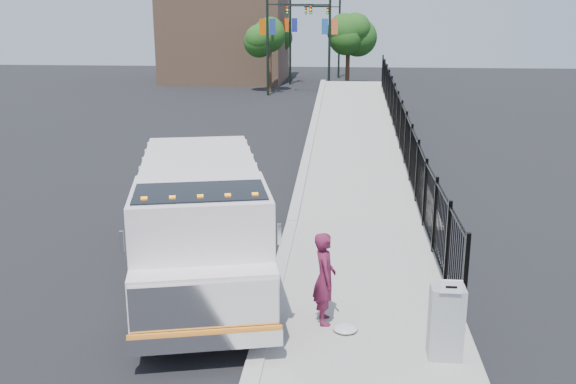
{
  "coord_description": "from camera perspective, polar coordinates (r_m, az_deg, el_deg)",
  "views": [
    {
      "loc": [
        1.36,
        -12.7,
        5.6
      ],
      "look_at": [
        0.06,
        2.0,
        1.52
      ],
      "focal_mm": 40.0,
      "sensor_mm": 36.0,
      "label": 1
    }
  ],
  "objects": [
    {
      "name": "worker",
      "position": [
        11.77,
        3.27,
        -7.64
      ],
      "size": [
        0.51,
        0.69,
        1.74
      ],
      "primitive_type": "imported",
      "rotation": [
        0.0,
        0.0,
        1.72
      ],
      "color": "maroon",
      "rests_on": "sidewalk"
    },
    {
      "name": "light_pole_2",
      "position": [
        54.1,
        0.53,
        14.16
      ],
      "size": [
        3.78,
        0.22,
        8.0
      ],
      "color": "black",
      "rests_on": "ground"
    },
    {
      "name": "sidewalk",
      "position": [
        12.06,
        7.33,
        -12.02
      ],
      "size": [
        3.55,
        12.0,
        0.12
      ],
      "primitive_type": "cube",
      "color": "#9E998E",
      "rests_on": "ground"
    },
    {
      "name": "tree_1",
      "position": [
        53.66,
        5.38,
        13.65
      ],
      "size": [
        2.85,
        2.85,
        5.43
      ],
      "color": "#382314",
      "rests_on": "ground"
    },
    {
      "name": "light_pole_1",
      "position": [
        47.32,
        3.34,
        13.95
      ],
      "size": [
        3.77,
        0.22,
        8.0
      ],
      "color": "black",
      "rests_on": "ground"
    },
    {
      "name": "tree_0",
      "position": [
        48.47,
        -1.68,
        13.5
      ],
      "size": [
        2.54,
        2.54,
        5.27
      ],
      "color": "#382314",
      "rests_on": "ground"
    },
    {
      "name": "iron_fence",
      "position": [
        25.24,
        9.97,
        4.5
      ],
      "size": [
        0.1,
        28.0,
        1.8
      ],
      "primitive_type": "cube",
      "color": "black",
      "rests_on": "ground"
    },
    {
      "name": "utility_cabinet",
      "position": [
        11.01,
        13.87,
        -11.21
      ],
      "size": [
        0.55,
        0.4,
        1.25
      ],
      "primitive_type": "cube",
      "color": "gray",
      "rests_on": "sidewalk"
    },
    {
      "name": "building",
      "position": [
        57.66,
        -5.46,
        13.81
      ],
      "size": [
        10.0,
        10.0,
        8.0
      ],
      "primitive_type": "cube",
      "color": "#8C664C",
      "rests_on": "ground"
    },
    {
      "name": "ramp",
      "position": [
        29.25,
        6.47,
        4.33
      ],
      "size": [
        3.95,
        24.06,
        3.19
      ],
      "primitive_type": "cube",
      "rotation": [
        0.06,
        0.0,
        0.0
      ],
      "color": "#9E998E",
      "rests_on": "ground"
    },
    {
      "name": "debris",
      "position": [
        11.81,
        5.11,
        -11.96
      ],
      "size": [
        0.45,
        0.45,
        0.11
      ],
      "primitive_type": "ellipsoid",
      "color": "silver",
      "rests_on": "sidewalk"
    },
    {
      "name": "arrow_sign",
      "position": [
        10.5,
        14.31,
        -8.15
      ],
      "size": [
        0.35,
        0.04,
        0.22
      ],
      "primitive_type": "cube",
      "color": "white",
      "rests_on": "utility_cabinet"
    },
    {
      "name": "light_pole_3",
      "position": [
        59.83,
        4.29,
        14.24
      ],
      "size": [
        3.78,
        0.22,
        8.0
      ],
      "color": "black",
      "rests_on": "ground"
    },
    {
      "name": "light_pole_0",
      "position": [
        46.44,
        -1.45,
        13.94
      ],
      "size": [
        3.77,
        0.22,
        8.0
      ],
      "color": "black",
      "rests_on": "ground"
    },
    {
      "name": "truck",
      "position": [
        13.7,
        -7.77,
        -2.07
      ],
      "size": [
        4.21,
        8.18,
        2.68
      ],
      "rotation": [
        0.0,
        0.0,
        0.23
      ],
      "color": "black",
      "rests_on": "ground"
    },
    {
      "name": "ground",
      "position": [
        13.95,
        -0.98,
        -8.21
      ],
      "size": [
        120.0,
        120.0,
        0.0
      ],
      "primitive_type": "plane",
      "color": "black",
      "rests_on": "ground"
    },
    {
      "name": "tree_2",
      "position": [
        59.76,
        -1.18,
        13.9
      ],
      "size": [
        3.05,
        3.05,
        5.53
      ],
      "color": "#382314",
      "rests_on": "ground"
    },
    {
      "name": "curb",
      "position": [
        12.12,
        -1.99,
        -11.65
      ],
      "size": [
        0.3,
        12.0,
        0.16
      ],
      "primitive_type": "cube",
      "color": "#ADAAA3",
      "rests_on": "ground"
    }
  ]
}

